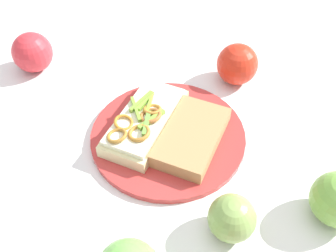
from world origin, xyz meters
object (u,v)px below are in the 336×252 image
apple_1 (237,64)px  apple_5 (232,218)px  plate (168,136)px  bread_slice_side (191,136)px  sandwich (145,121)px  apple_0 (32,52)px

apple_1 → apple_5: bearing=-54.2°
plate → bread_slice_side: bearing=19.6°
sandwich → apple_0: 0.29m
plate → apple_1: size_ratio=3.32×
apple_0 → bread_slice_side: bearing=9.4°
apple_5 → bread_slice_side: bearing=150.9°
plate → apple_0: apple_0 is taller
sandwich → apple_5: apple_5 is taller
plate → apple_5: 0.20m
apple_0 → apple_1: (0.32, 0.25, 0.00)m
plate → apple_5: (0.19, -0.07, 0.03)m
apple_0 → apple_5: 0.51m
apple_0 → apple_1: bearing=38.3°
apple_0 → apple_5: size_ratio=1.17×
apple_1 → apple_0: bearing=-141.7°
bread_slice_side → apple_1: size_ratio=1.91×
plate → apple_5: apple_5 is taller
sandwich → apple_5: 0.23m
apple_1 → bread_slice_side: bearing=-75.2°
sandwich → apple_5: (0.22, -0.05, 0.01)m
plate → apple_1: (-0.01, 0.20, 0.03)m
apple_0 → plate: bearing=8.1°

